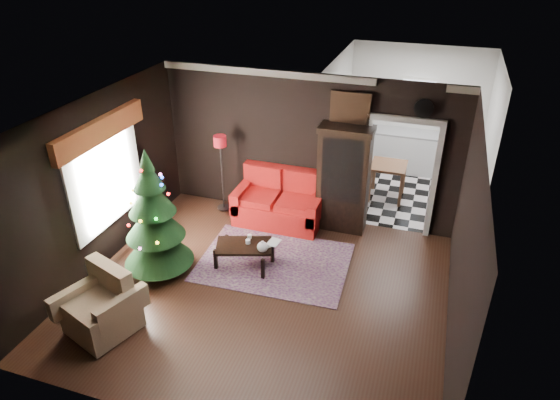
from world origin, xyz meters
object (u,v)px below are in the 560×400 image
(kitchen_table, at_px, (387,181))
(christmas_tree, at_px, (154,216))
(floor_lamp, at_px, (222,173))
(wall_clock, at_px, (424,108))
(curio_cabinet, at_px, (343,181))
(teapot, at_px, (263,247))
(armchair, at_px, (100,304))
(coffee_table, at_px, (244,255))
(loveseat, at_px, (279,199))

(kitchen_table, bearing_deg, christmas_tree, -130.09)
(floor_lamp, xyz_separation_m, wall_clock, (3.52, 0.34, 1.55))
(curio_cabinet, height_order, teapot, curio_cabinet)
(teapot, bearing_deg, wall_clock, 43.52)
(christmas_tree, bearing_deg, floor_lamp, 85.39)
(armchair, relative_size, wall_clock, 2.74)
(christmas_tree, bearing_deg, coffee_table, 25.20)
(loveseat, distance_m, coffee_table, 1.53)
(floor_lamp, distance_m, armchair, 3.61)
(curio_cabinet, xyz_separation_m, christmas_tree, (-2.49, -2.31, 0.10))
(floor_lamp, distance_m, christmas_tree, 2.17)
(loveseat, relative_size, teapot, 8.61)
(coffee_table, xyz_separation_m, wall_clock, (2.46, 1.90, 2.17))
(curio_cabinet, height_order, wall_clock, wall_clock)
(christmas_tree, bearing_deg, teapot, 17.20)
(coffee_table, xyz_separation_m, kitchen_table, (1.91, 3.15, 0.16))
(wall_clock, height_order, kitchen_table, wall_clock)
(coffee_table, bearing_deg, teapot, -13.88)
(christmas_tree, relative_size, armchair, 2.40)
(armchair, height_order, kitchen_table, armchair)
(wall_clock, bearing_deg, kitchen_table, 113.75)
(coffee_table, bearing_deg, floor_lamp, 124.25)
(teapot, distance_m, wall_clock, 3.44)
(teapot, xyz_separation_m, wall_clock, (2.10, 1.99, 1.87))
(loveseat, xyz_separation_m, christmas_tree, (-1.34, -2.09, 0.55))
(wall_clock, bearing_deg, teapot, -136.48)
(coffee_table, bearing_deg, christmas_tree, -154.80)
(floor_lamp, xyz_separation_m, armchair, (-0.23, -3.59, -0.37))
(teapot, distance_m, kitchen_table, 3.59)
(floor_lamp, xyz_separation_m, kitchen_table, (2.97, 1.59, -0.45))
(coffee_table, relative_size, teapot, 4.54)
(coffee_table, height_order, kitchen_table, kitchen_table)
(curio_cabinet, height_order, christmas_tree, christmas_tree)
(teapot, height_order, kitchen_table, kitchen_table)
(armchair, height_order, coffee_table, armchair)
(floor_lamp, relative_size, teapot, 7.74)
(armchair, relative_size, teapot, 4.44)
(christmas_tree, distance_m, armchair, 1.56)
(loveseat, xyz_separation_m, armchair, (-1.40, -3.52, -0.04))
(curio_cabinet, bearing_deg, christmas_tree, -137.25)
(kitchen_table, bearing_deg, teapot, -115.51)
(armchair, relative_size, coffee_table, 0.98)
(floor_lamp, distance_m, coffee_table, 1.99)
(curio_cabinet, relative_size, armchair, 2.17)
(floor_lamp, height_order, coffee_table, floor_lamp)
(christmas_tree, height_order, wall_clock, wall_clock)
(curio_cabinet, distance_m, wall_clock, 1.88)
(kitchen_table, bearing_deg, loveseat, -137.49)
(loveseat, height_order, teapot, loveseat)
(curio_cabinet, height_order, floor_lamp, curio_cabinet)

